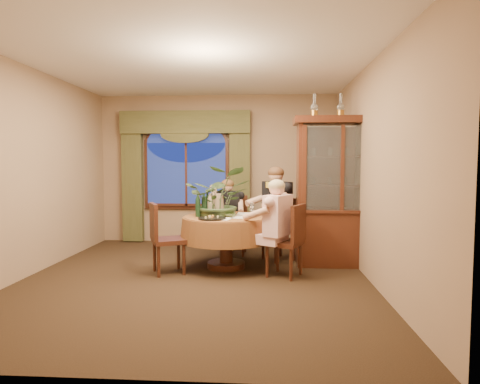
# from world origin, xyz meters

# --- Properties ---
(floor) EXTENTS (5.00, 5.00, 0.00)m
(floor) POSITION_xyz_m (0.00, 0.00, 0.00)
(floor) COLOR black
(floor) RESTS_ON ground
(wall_back) EXTENTS (4.50, 0.00, 4.50)m
(wall_back) POSITION_xyz_m (0.00, 2.50, 1.40)
(wall_back) COLOR #8F7257
(wall_back) RESTS_ON ground
(wall_right) EXTENTS (0.00, 5.00, 5.00)m
(wall_right) POSITION_xyz_m (2.25, 0.00, 1.40)
(wall_right) COLOR #8F7257
(wall_right) RESTS_ON ground
(ceiling) EXTENTS (5.00, 5.00, 0.00)m
(ceiling) POSITION_xyz_m (0.00, 0.00, 2.80)
(ceiling) COLOR white
(ceiling) RESTS_ON wall_back
(window) EXTENTS (1.62, 0.10, 1.32)m
(window) POSITION_xyz_m (-0.60, 2.43, 1.30)
(window) COLOR navy
(window) RESTS_ON wall_back
(arched_transom) EXTENTS (1.60, 0.06, 0.44)m
(arched_transom) POSITION_xyz_m (-0.60, 2.43, 2.08)
(arched_transom) COLOR navy
(arched_transom) RESTS_ON wall_back
(drapery_left) EXTENTS (0.38, 0.14, 2.32)m
(drapery_left) POSITION_xyz_m (-1.63, 2.38, 1.18)
(drapery_left) COLOR #41411F
(drapery_left) RESTS_ON floor
(drapery_right) EXTENTS (0.38, 0.14, 2.32)m
(drapery_right) POSITION_xyz_m (0.43, 2.38, 1.18)
(drapery_right) COLOR #41411F
(drapery_right) RESTS_ON floor
(swag_valance) EXTENTS (2.45, 0.16, 0.42)m
(swag_valance) POSITION_xyz_m (-0.60, 2.35, 2.28)
(swag_valance) COLOR #41411F
(swag_valance) RESTS_ON wall_back
(dining_table) EXTENTS (1.75, 1.75, 0.75)m
(dining_table) POSITION_xyz_m (0.35, 0.57, 0.38)
(dining_table) COLOR maroon
(dining_table) RESTS_ON floor
(china_cabinet) EXTENTS (1.35, 0.53, 2.18)m
(china_cabinet) POSITION_xyz_m (1.99, 0.82, 1.09)
(china_cabinet) COLOR #3A1A11
(china_cabinet) RESTS_ON floor
(oil_lamp_left) EXTENTS (0.11, 0.11, 0.34)m
(oil_lamp_left) POSITION_xyz_m (1.61, 0.82, 2.35)
(oil_lamp_left) COLOR #A5722D
(oil_lamp_left) RESTS_ON china_cabinet
(oil_lamp_center) EXTENTS (0.11, 0.11, 0.34)m
(oil_lamp_center) POSITION_xyz_m (1.99, 0.82, 2.35)
(oil_lamp_center) COLOR #A5722D
(oil_lamp_center) RESTS_ON china_cabinet
(oil_lamp_right) EXTENTS (0.11, 0.11, 0.34)m
(oil_lamp_right) POSITION_xyz_m (2.37, 0.82, 2.35)
(oil_lamp_right) COLOR #A5722D
(oil_lamp_right) RESTS_ON china_cabinet
(chair_right) EXTENTS (0.56, 0.56, 0.96)m
(chair_right) POSITION_xyz_m (1.16, 0.17, 0.48)
(chair_right) COLOR black
(chair_right) RESTS_ON floor
(chair_back_right) EXTENTS (0.58, 0.58, 0.96)m
(chair_back_right) POSITION_xyz_m (1.11, 1.09, 0.48)
(chair_back_right) COLOR black
(chair_back_right) RESTS_ON floor
(chair_back) EXTENTS (0.44, 0.44, 0.96)m
(chair_back) POSITION_xyz_m (0.39, 1.45, 0.48)
(chair_back) COLOR black
(chair_back) RESTS_ON floor
(chair_front_left) EXTENTS (0.56, 0.56, 0.96)m
(chair_front_left) POSITION_xyz_m (-0.41, 0.22, 0.48)
(chair_front_left) COLOR black
(chair_front_left) RESTS_ON floor
(person_pink) EXTENTS (0.61, 0.62, 1.30)m
(person_pink) POSITION_xyz_m (1.07, 0.13, 0.65)
(person_pink) COLOR beige
(person_pink) RESTS_ON floor
(person_back) EXTENTS (0.48, 0.44, 1.26)m
(person_back) POSITION_xyz_m (0.29, 1.38, 0.63)
(person_back) COLOR black
(person_back) RESTS_ON floor
(person_scarf) EXTENTS (0.69, 0.70, 1.46)m
(person_scarf) POSITION_xyz_m (1.09, 1.08, 0.73)
(person_scarf) COLOR black
(person_scarf) RESTS_ON floor
(stoneware_vase) EXTENTS (0.17, 0.17, 0.31)m
(stoneware_vase) POSITION_xyz_m (0.22, 0.71, 0.91)
(stoneware_vase) COLOR #8B7159
(stoneware_vase) RESTS_ON dining_table
(centerpiece_plant) EXTENTS (0.93, 1.04, 0.81)m
(centerpiece_plant) POSITION_xyz_m (0.23, 0.72, 1.35)
(centerpiece_plant) COLOR #384F2D
(centerpiece_plant) RESTS_ON dining_table
(olive_bowl) EXTENTS (0.16, 0.16, 0.05)m
(olive_bowl) POSITION_xyz_m (0.41, 0.49, 0.78)
(olive_bowl) COLOR #46572B
(olive_bowl) RESTS_ON dining_table
(cheese_platter) EXTENTS (0.38, 0.38, 0.02)m
(cheese_platter) POSITION_xyz_m (0.19, 0.23, 0.76)
(cheese_platter) COLOR black
(cheese_platter) RESTS_ON dining_table
(wine_bottle_0) EXTENTS (0.07, 0.07, 0.33)m
(wine_bottle_0) POSITION_xyz_m (-0.05, 0.47, 0.92)
(wine_bottle_0) COLOR black
(wine_bottle_0) RESTS_ON dining_table
(wine_bottle_1) EXTENTS (0.07, 0.07, 0.33)m
(wine_bottle_1) POSITION_xyz_m (-0.07, 0.63, 0.92)
(wine_bottle_1) COLOR tan
(wine_bottle_1) RESTS_ON dining_table
(wine_bottle_2) EXTENTS (0.07, 0.07, 0.33)m
(wine_bottle_2) POSITION_xyz_m (0.05, 0.75, 0.92)
(wine_bottle_2) COLOR black
(wine_bottle_2) RESTS_ON dining_table
(wine_bottle_3) EXTENTS (0.07, 0.07, 0.33)m
(wine_bottle_3) POSITION_xyz_m (0.10, 0.63, 0.92)
(wine_bottle_3) COLOR tan
(wine_bottle_3) RESTS_ON dining_table
(wine_bottle_4) EXTENTS (0.07, 0.07, 0.33)m
(wine_bottle_4) POSITION_xyz_m (0.03, 0.55, 0.92)
(wine_bottle_4) COLOR black
(wine_bottle_4) RESTS_ON dining_table
(tasting_paper_0) EXTENTS (0.25, 0.32, 0.00)m
(tasting_paper_0) POSITION_xyz_m (0.55, 0.43, 0.75)
(tasting_paper_0) COLOR white
(tasting_paper_0) RESTS_ON dining_table
(tasting_paper_1) EXTENTS (0.23, 0.31, 0.00)m
(tasting_paper_1) POSITION_xyz_m (0.59, 0.82, 0.75)
(tasting_paper_1) COLOR white
(tasting_paper_1) RESTS_ON dining_table
(tasting_paper_2) EXTENTS (0.28, 0.34, 0.00)m
(tasting_paper_2) POSITION_xyz_m (0.34, 0.26, 0.75)
(tasting_paper_2) COLOR white
(tasting_paper_2) RESTS_ON dining_table
(wine_glass_person_pink) EXTENTS (0.07, 0.07, 0.18)m
(wine_glass_person_pink) POSITION_xyz_m (0.72, 0.34, 0.84)
(wine_glass_person_pink) COLOR silver
(wine_glass_person_pink) RESTS_ON dining_table
(wine_glass_person_back) EXTENTS (0.07, 0.07, 0.18)m
(wine_glass_person_back) POSITION_xyz_m (0.32, 1.01, 0.84)
(wine_glass_person_back) COLOR silver
(wine_glass_person_back) RESTS_ON dining_table
(wine_glass_person_scarf) EXTENTS (0.07, 0.07, 0.18)m
(wine_glass_person_scarf) POSITION_xyz_m (0.71, 0.82, 0.84)
(wine_glass_person_scarf) COLOR silver
(wine_glass_person_scarf) RESTS_ON dining_table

